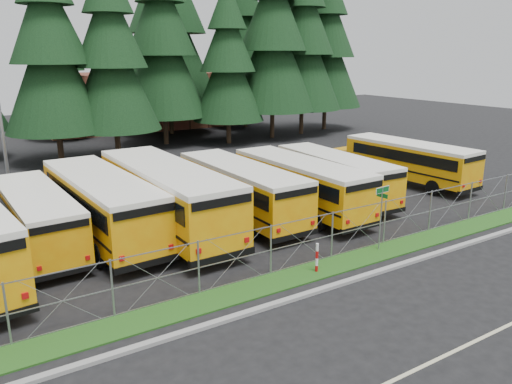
{
  "coord_description": "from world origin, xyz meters",
  "views": [
    {
      "loc": [
        -13.78,
        -15.47,
        8.15
      ],
      "look_at": [
        -1.51,
        4.0,
        1.72
      ],
      "focal_mm": 35.0,
      "sensor_mm": 36.0,
      "label": 1
    }
  ],
  "objects_px": {
    "bus_2": "(100,206)",
    "bus_5": "(296,186)",
    "bus_4": "(237,191)",
    "bus_east": "(404,162)",
    "bus_3": "(163,198)",
    "bus_1": "(36,219)",
    "striped_bollard": "(317,258)",
    "street_sign": "(382,205)",
    "bus_6": "(331,177)"
  },
  "relations": [
    {
      "from": "bus_6",
      "to": "street_sign",
      "type": "xyz_separation_m",
      "value": [
        -3.32,
        -7.06,
        0.71
      ]
    },
    {
      "from": "bus_3",
      "to": "street_sign",
      "type": "xyz_separation_m",
      "value": [
        6.78,
        -7.23,
        0.43
      ]
    },
    {
      "from": "bus_3",
      "to": "bus_5",
      "type": "xyz_separation_m",
      "value": [
        7.07,
        -0.89,
        -0.21
      ]
    },
    {
      "from": "bus_3",
      "to": "bus_east",
      "type": "height_order",
      "value": "bus_3"
    },
    {
      "from": "bus_5",
      "to": "bus_6",
      "type": "height_order",
      "value": "bus_5"
    },
    {
      "from": "bus_1",
      "to": "striped_bollard",
      "type": "bearing_deg",
      "value": -47.14
    },
    {
      "from": "bus_3",
      "to": "striped_bollard",
      "type": "relative_size",
      "value": 10.22
    },
    {
      "from": "bus_6",
      "to": "street_sign",
      "type": "bearing_deg",
      "value": -112.65
    },
    {
      "from": "bus_5",
      "to": "bus_east",
      "type": "bearing_deg",
      "value": 5.76
    },
    {
      "from": "bus_6",
      "to": "street_sign",
      "type": "height_order",
      "value": "street_sign"
    },
    {
      "from": "street_sign",
      "to": "bus_2",
      "type": "bearing_deg",
      "value": 140.59
    },
    {
      "from": "bus_2",
      "to": "street_sign",
      "type": "relative_size",
      "value": 4.04
    },
    {
      "from": "bus_1",
      "to": "bus_3",
      "type": "bearing_deg",
      "value": -11.77
    },
    {
      "from": "bus_east",
      "to": "striped_bollard",
      "type": "relative_size",
      "value": 8.57
    },
    {
      "from": "bus_4",
      "to": "bus_6",
      "type": "bearing_deg",
      "value": -0.59
    },
    {
      "from": "bus_4",
      "to": "bus_east",
      "type": "xyz_separation_m",
      "value": [
        12.7,
        0.4,
        -0.05
      ]
    },
    {
      "from": "bus_2",
      "to": "striped_bollard",
      "type": "distance_m",
      "value": 10.17
    },
    {
      "from": "bus_east",
      "to": "street_sign",
      "type": "bearing_deg",
      "value": -147.2
    },
    {
      "from": "bus_3",
      "to": "street_sign",
      "type": "bearing_deg",
      "value": -47.85
    },
    {
      "from": "bus_3",
      "to": "striped_bollard",
      "type": "xyz_separation_m",
      "value": [
        3.09,
        -7.6,
        -1.01
      ]
    },
    {
      "from": "bus_east",
      "to": "bus_5",
      "type": "bearing_deg",
      "value": -177.69
    },
    {
      "from": "bus_1",
      "to": "striped_bollard",
      "type": "height_order",
      "value": "bus_1"
    },
    {
      "from": "bus_east",
      "to": "striped_bollard",
      "type": "height_order",
      "value": "bus_east"
    },
    {
      "from": "bus_4",
      "to": "bus_5",
      "type": "bearing_deg",
      "value": -13.49
    },
    {
      "from": "bus_3",
      "to": "bus_6",
      "type": "distance_m",
      "value": 10.11
    },
    {
      "from": "bus_2",
      "to": "street_sign",
      "type": "bearing_deg",
      "value": -42.36
    },
    {
      "from": "bus_5",
      "to": "bus_east",
      "type": "distance_m",
      "value": 9.6
    },
    {
      "from": "bus_2",
      "to": "bus_3",
      "type": "relative_size",
      "value": 0.93
    },
    {
      "from": "bus_3",
      "to": "striped_bollard",
      "type": "height_order",
      "value": "bus_3"
    },
    {
      "from": "bus_2",
      "to": "bus_5",
      "type": "relative_size",
      "value": 1.06
    },
    {
      "from": "bus_6",
      "to": "bus_4",
      "type": "bearing_deg",
      "value": -177.54
    },
    {
      "from": "bus_east",
      "to": "street_sign",
      "type": "distance_m",
      "value": 12.36
    },
    {
      "from": "bus_2",
      "to": "bus_5",
      "type": "bearing_deg",
      "value": -11.76
    },
    {
      "from": "bus_1",
      "to": "bus_2",
      "type": "distance_m",
      "value": 2.69
    },
    {
      "from": "bus_5",
      "to": "bus_4",
      "type": "bearing_deg",
      "value": 166.03
    },
    {
      "from": "bus_1",
      "to": "bus_2",
      "type": "xyz_separation_m",
      "value": [
        2.67,
        -0.27,
        0.2
      ]
    },
    {
      "from": "street_sign",
      "to": "bus_east",
      "type": "bearing_deg",
      "value": 37.26
    },
    {
      "from": "bus_2",
      "to": "bus_east",
      "type": "distance_m",
      "value": 19.41
    },
    {
      "from": "bus_1",
      "to": "bus_3",
      "type": "relative_size",
      "value": 0.8
    },
    {
      "from": "bus_4",
      "to": "bus_6",
      "type": "height_order",
      "value": "bus_4"
    },
    {
      "from": "bus_5",
      "to": "bus_1",
      "type": "bearing_deg",
      "value": 170.82
    },
    {
      "from": "bus_4",
      "to": "bus_east",
      "type": "relative_size",
      "value": 1.04
    },
    {
      "from": "bus_east",
      "to": "bus_4",
      "type": "bearing_deg",
      "value": 177.35
    },
    {
      "from": "bus_2",
      "to": "bus_5",
      "type": "xyz_separation_m",
      "value": [
        9.88,
        -1.53,
        -0.09
      ]
    },
    {
      "from": "bus_2",
      "to": "bus_6",
      "type": "bearing_deg",
      "value": -6.54
    },
    {
      "from": "bus_2",
      "to": "bus_4",
      "type": "height_order",
      "value": "bus_2"
    },
    {
      "from": "bus_4",
      "to": "bus_2",
      "type": "bearing_deg",
      "value": 172.65
    },
    {
      "from": "bus_6",
      "to": "bus_east",
      "type": "xyz_separation_m",
      "value": [
        6.5,
        0.41,
        0.03
      ]
    },
    {
      "from": "bus_4",
      "to": "bus_6",
      "type": "relative_size",
      "value": 1.06
    },
    {
      "from": "street_sign",
      "to": "striped_bollard",
      "type": "height_order",
      "value": "street_sign"
    }
  ]
}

